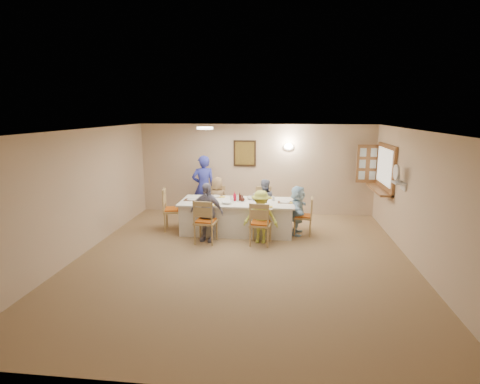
# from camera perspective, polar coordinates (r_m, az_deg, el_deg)

# --- Properties ---
(ground) EXTENTS (7.00, 7.00, 0.00)m
(ground) POSITION_cam_1_polar(r_m,az_deg,el_deg) (7.43, 0.33, -10.28)
(ground) COLOR #A3855B
(room_walls) EXTENTS (7.00, 7.00, 7.00)m
(room_walls) POSITION_cam_1_polar(r_m,az_deg,el_deg) (6.99, 0.35, 1.27)
(room_walls) COLOR #CFAC8B
(room_walls) RESTS_ON ground
(wall_picture) EXTENTS (0.62, 0.05, 0.72)m
(wall_picture) POSITION_cam_1_polar(r_m,az_deg,el_deg) (10.40, 0.73, 5.91)
(wall_picture) COLOR #311F11
(wall_picture) RESTS_ON room_walls
(wall_sconce) EXTENTS (0.26, 0.09, 0.18)m
(wall_sconce) POSITION_cam_1_polar(r_m,az_deg,el_deg) (10.31, 7.42, 6.87)
(wall_sconce) COLOR white
(wall_sconce) RESTS_ON room_walls
(ceiling_light) EXTENTS (0.36, 0.36, 0.05)m
(ceiling_light) POSITION_cam_1_polar(r_m,az_deg,el_deg) (8.51, -5.36, 9.66)
(ceiling_light) COLOR white
(ceiling_light) RESTS_ON room_walls
(serving_hatch) EXTENTS (0.06, 1.50, 1.15)m
(serving_hatch) POSITION_cam_1_polar(r_m,az_deg,el_deg) (9.65, 21.31, 3.38)
(serving_hatch) COLOR #945C35
(serving_hatch) RESTS_ON room_walls
(hatch_sill) EXTENTS (0.30, 1.50, 0.05)m
(hatch_sill) POSITION_cam_1_polar(r_m,az_deg,el_deg) (9.70, 20.39, 0.35)
(hatch_sill) COLOR #945C35
(hatch_sill) RESTS_ON room_walls
(shutter_door) EXTENTS (0.55, 0.04, 1.00)m
(shutter_door) POSITION_cam_1_polar(r_m,az_deg,el_deg) (10.32, 18.86, 4.09)
(shutter_door) COLOR #945C35
(shutter_door) RESTS_ON room_walls
(fan_shelf) EXTENTS (0.22, 0.36, 0.03)m
(fan_shelf) POSITION_cam_1_polar(r_m,az_deg,el_deg) (8.36, 23.03, 1.30)
(fan_shelf) COLOR white
(fan_shelf) RESTS_ON room_walls
(desk_fan) EXTENTS (0.30, 0.30, 0.28)m
(desk_fan) POSITION_cam_1_polar(r_m,az_deg,el_deg) (8.33, 22.92, 2.32)
(desk_fan) COLOR #A5A5A8
(desk_fan) RESTS_ON fan_shelf
(dining_table) EXTENTS (2.68, 1.13, 0.76)m
(dining_table) POSITION_cam_1_polar(r_m,az_deg,el_deg) (8.94, -0.42, -3.77)
(dining_table) COLOR silver
(dining_table) RESTS_ON ground
(chair_back_left) EXTENTS (0.52, 0.52, 0.92)m
(chair_back_left) POSITION_cam_1_polar(r_m,az_deg,el_deg) (9.77, -3.36, -1.91)
(chair_back_left) COLOR tan
(chair_back_left) RESTS_ON ground
(chair_back_right) EXTENTS (0.51, 0.51, 0.94)m
(chair_back_right) POSITION_cam_1_polar(r_m,az_deg,el_deg) (9.64, 3.69, -2.05)
(chair_back_right) COLOR tan
(chair_back_right) RESTS_ON ground
(chair_front_left) EXTENTS (0.51, 0.51, 0.98)m
(chair_front_left) POSITION_cam_1_polar(r_m,az_deg,el_deg) (8.25, -5.24, -4.39)
(chair_front_left) COLOR tan
(chair_front_left) RESTS_ON ground
(chair_front_right) EXTENTS (0.51, 0.51, 0.97)m
(chair_front_right) POSITION_cam_1_polar(r_m,az_deg,el_deg) (8.10, 3.14, -4.74)
(chair_front_right) COLOR tan
(chair_front_right) RESTS_ON ground
(chair_left_end) EXTENTS (0.58, 0.58, 1.03)m
(chair_left_end) POSITION_cam_1_polar(r_m,az_deg,el_deg) (9.21, -10.05, -2.61)
(chair_left_end) COLOR tan
(chair_left_end) RESTS_ON ground
(chair_right_end) EXTENTS (0.47, 0.47, 0.89)m
(chair_right_end) POSITION_cam_1_polar(r_m,az_deg,el_deg) (8.88, 9.58, -3.61)
(chair_right_end) COLOR tan
(chair_right_end) RESTS_ON ground
(diner_back_left) EXTENTS (0.62, 0.44, 1.21)m
(diner_back_left) POSITION_cam_1_polar(r_m,az_deg,el_deg) (9.62, -3.49, -1.26)
(diner_back_left) COLOR brown
(diner_back_left) RESTS_ON ground
(diner_back_right) EXTENTS (0.61, 0.49, 1.17)m
(diner_back_right) POSITION_cam_1_polar(r_m,az_deg,el_deg) (9.50, 3.67, -1.55)
(diner_back_right) COLOR gray
(diner_back_right) RESTS_ON ground
(diner_front_left) EXTENTS (0.89, 0.62, 1.32)m
(diner_front_left) POSITION_cam_1_polar(r_m,az_deg,el_deg) (8.31, -5.10, -3.07)
(diner_front_left) COLOR gray
(diner_front_left) RESTS_ON ground
(diner_front_right) EXTENTS (0.83, 0.56, 1.17)m
(diner_front_right) POSITION_cam_1_polar(r_m,az_deg,el_deg) (8.18, 3.19, -3.81)
(diner_front_right) COLOR #C5CF47
(diner_front_right) RESTS_ON ground
(diner_right_end) EXTENTS (1.14, 0.55, 1.16)m
(diner_right_end) POSITION_cam_1_polar(r_m,az_deg,el_deg) (8.84, 8.77, -2.76)
(diner_right_end) COLOR #BCE6FF
(diner_right_end) RESTS_ON ground
(caregiver) EXTENTS (0.87, 0.79, 1.70)m
(caregiver) POSITION_cam_1_polar(r_m,az_deg,el_deg) (10.10, -5.57, 0.79)
(caregiver) COLOR #2E34A1
(caregiver) RESTS_ON ground
(placemat_fl) EXTENTS (0.37, 0.27, 0.01)m
(placemat_fl) POSITION_cam_1_polar(r_m,az_deg,el_deg) (8.53, -4.77, -1.93)
(placemat_fl) COLOR #472B19
(placemat_fl) RESTS_ON dining_table
(plate_fl) EXTENTS (0.25, 0.25, 0.02)m
(plate_fl) POSITION_cam_1_polar(r_m,az_deg,el_deg) (8.53, -4.77, -1.86)
(plate_fl) COLOR white
(plate_fl) RESTS_ON dining_table
(napkin_fl) EXTENTS (0.14, 0.14, 0.01)m
(napkin_fl) POSITION_cam_1_polar(r_m,az_deg,el_deg) (8.45, -3.63, -2.00)
(napkin_fl) COLOR gold
(napkin_fl) RESTS_ON dining_table
(placemat_fr) EXTENTS (0.35, 0.26, 0.01)m
(placemat_fr) POSITION_cam_1_polar(r_m,az_deg,el_deg) (8.39, 3.31, -2.16)
(placemat_fr) COLOR #472B19
(placemat_fr) RESTS_ON dining_table
(plate_fr) EXTENTS (0.24, 0.24, 0.02)m
(plate_fr) POSITION_cam_1_polar(r_m,az_deg,el_deg) (8.38, 3.31, -2.09)
(plate_fr) COLOR white
(plate_fr) RESTS_ON dining_table
(napkin_fr) EXTENTS (0.14, 0.14, 0.01)m
(napkin_fr) POSITION_cam_1_polar(r_m,az_deg,el_deg) (8.33, 4.53, -2.23)
(napkin_fr) COLOR gold
(napkin_fr) RESTS_ON dining_table
(placemat_bl) EXTENTS (0.32, 0.24, 0.01)m
(placemat_bl) POSITION_cam_1_polar(r_m,az_deg,el_deg) (9.34, -3.78, -0.68)
(placemat_bl) COLOR #472B19
(placemat_bl) RESTS_ON dining_table
(plate_bl) EXTENTS (0.25, 0.25, 0.02)m
(plate_bl) POSITION_cam_1_polar(r_m,az_deg,el_deg) (9.33, -3.78, -0.62)
(plate_bl) COLOR white
(plate_bl) RESTS_ON dining_table
(napkin_bl) EXTENTS (0.13, 0.13, 0.01)m
(napkin_bl) POSITION_cam_1_polar(r_m,az_deg,el_deg) (9.26, -2.73, -0.73)
(napkin_bl) COLOR gold
(napkin_bl) RESTS_ON dining_table
(placemat_br) EXTENTS (0.33, 0.24, 0.01)m
(placemat_br) POSITION_cam_1_polar(r_m,az_deg,el_deg) (9.20, 3.60, -0.87)
(placemat_br) COLOR #472B19
(placemat_br) RESTS_ON dining_table
(plate_br) EXTENTS (0.24, 0.24, 0.02)m
(plate_br) POSITION_cam_1_polar(r_m,az_deg,el_deg) (9.20, 3.60, -0.81)
(plate_br) COLOR white
(plate_br) RESTS_ON dining_table
(napkin_br) EXTENTS (0.14, 0.14, 0.01)m
(napkin_br) POSITION_cam_1_polar(r_m,az_deg,el_deg) (9.15, 4.71, -0.92)
(napkin_br) COLOR gold
(napkin_br) RESTS_ON dining_table
(placemat_le) EXTENTS (0.36, 0.27, 0.01)m
(placemat_le) POSITION_cam_1_polar(r_m,az_deg,el_deg) (9.04, -7.37, -1.19)
(placemat_le) COLOR #472B19
(placemat_le) RESTS_ON dining_table
(plate_le) EXTENTS (0.23, 0.23, 0.01)m
(plate_le) POSITION_cam_1_polar(r_m,az_deg,el_deg) (9.04, -7.37, -1.13)
(plate_le) COLOR white
(plate_le) RESTS_ON dining_table
(napkin_le) EXTENTS (0.15, 0.15, 0.01)m
(napkin_le) POSITION_cam_1_polar(r_m,az_deg,el_deg) (8.95, -6.32, -1.25)
(napkin_le) COLOR gold
(napkin_le) RESTS_ON dining_table
(placemat_re) EXTENTS (0.33, 0.25, 0.01)m
(placemat_re) POSITION_cam_1_polar(r_m,az_deg,el_deg) (8.78, 6.85, -1.56)
(placemat_re) COLOR #472B19
(placemat_re) RESTS_ON dining_table
(plate_re) EXTENTS (0.23, 0.23, 0.01)m
(plate_re) POSITION_cam_1_polar(r_m,az_deg,el_deg) (8.78, 6.85, -1.50)
(plate_re) COLOR white
(plate_re) RESTS_ON dining_table
(napkin_re) EXTENTS (0.14, 0.14, 0.01)m
(napkin_re) POSITION_cam_1_polar(r_m,az_deg,el_deg) (8.74, 8.04, -1.62)
(napkin_re) COLOR gold
(napkin_re) RESTS_ON dining_table
(teacup_a) EXTENTS (0.18, 0.18, 0.08)m
(teacup_a) POSITION_cam_1_polar(r_m,az_deg,el_deg) (8.67, -5.92, -1.45)
(teacup_a) COLOR white
(teacup_a) RESTS_ON dining_table
(teacup_b) EXTENTS (0.10, 0.10, 0.09)m
(teacup_b) POSITION_cam_1_polar(r_m,az_deg,el_deg) (9.31, 2.33, -0.45)
(teacup_b) COLOR white
(teacup_b) RESTS_ON dining_table
(bowl_a) EXTENTS (0.28, 0.28, 0.06)m
(bowl_a) POSITION_cam_1_polar(r_m,az_deg,el_deg) (8.59, -2.05, -1.62)
(bowl_a) COLOR white
(bowl_a) RESTS_ON dining_table
(bowl_b) EXTENTS (0.26, 0.26, 0.07)m
(bowl_b) POSITION_cam_1_polar(r_m,az_deg,el_deg) (9.03, 1.72, -0.90)
(bowl_b) COLOR white
(bowl_b) RESTS_ON dining_table
(condiment_ketchup) EXTENTS (0.13, 0.13, 0.23)m
(condiment_ketchup) POSITION_cam_1_polar(r_m,az_deg,el_deg) (8.84, -0.81, -0.65)
(condiment_ketchup) COLOR red
(condiment_ketchup) RESTS_ON dining_table
(condiment_brown) EXTENTS (0.11, 0.12, 0.19)m
(condiment_brown) POSITION_cam_1_polar(r_m,az_deg,el_deg) (8.88, -0.04, -0.70)
(condiment_brown) COLOR #3C1610
(condiment_brown) RESTS_ON dining_table
(condiment_malt) EXTENTS (0.19, 0.19, 0.14)m
(condiment_malt) POSITION_cam_1_polar(r_m,az_deg,el_deg) (8.80, 0.38, -0.99)
(condiment_malt) COLOR #3C1610
(condiment_malt) RESTS_ON dining_table
(drinking_glass) EXTENTS (0.07, 0.07, 0.10)m
(drinking_glass) POSITION_cam_1_polar(r_m,az_deg,el_deg) (8.90, -1.34, -0.95)
(drinking_glass) COLOR silver
(drinking_glass) RESTS_ON dining_table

